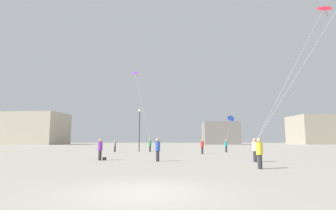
{
  "coord_description": "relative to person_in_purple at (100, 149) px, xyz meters",
  "views": [
    {
      "loc": [
        1.1,
        -8.29,
        1.6
      ],
      "look_at": [
        0.0,
        20.61,
        5.51
      ],
      "focal_mm": 27.79,
      "sensor_mm": 36.0,
      "label": 1
    }
  ],
  "objects": [
    {
      "name": "person_in_blue",
      "position": [
        4.67,
        -0.83,
        0.02
      ],
      "size": [
        0.38,
        0.38,
        1.74
      ],
      "rotation": [
        0.0,
        0.0,
        2.46
      ],
      "color": "#2D2D33",
      "rests_on": "ground_plane"
    },
    {
      "name": "kite_crimson_diamond",
      "position": [
        18.69,
        0.48,
        11.76
      ],
      "size": [
        7.52,
        2.16,
        11.95
      ],
      "color": "red"
    },
    {
      "name": "person_in_purple",
      "position": [
        0.0,
        0.0,
        0.0
      ],
      "size": [
        0.37,
        0.37,
        1.7
      ],
      "rotation": [
        0.0,
        0.0,
        0.65
      ],
      "color": "#2D2D33",
      "rests_on": "ground_plane"
    },
    {
      "name": "person_in_red",
      "position": [
        9.05,
        10.09,
        -0.01
      ],
      "size": [
        0.36,
        0.36,
        1.67
      ],
      "rotation": [
        0.0,
        0.0,
        0.78
      ],
      "color": "#2D2D33",
      "rests_on": "ground_plane"
    },
    {
      "name": "building_right_hall",
      "position": [
        58.12,
        81.98,
        4.55
      ],
      "size": [
        15.03,
        15.78,
        10.95
      ],
      "color": "#A39984",
      "rests_on": "ground_plane"
    },
    {
      "name": "ground_plane",
      "position": [
        5.12,
        -12.5,
        -0.93
      ],
      "size": [
        300.0,
        300.0,
        0.0
      ],
      "primitive_type": "plane",
      "color": "#9E9689"
    },
    {
      "name": "person_in_teal",
      "position": [
        12.53,
        13.96,
        -0.02
      ],
      "size": [
        0.36,
        0.36,
        1.67
      ],
      "rotation": [
        0.0,
        0.0,
        1.23
      ],
      "color": "#2D2D33",
      "rests_on": "ground_plane"
    },
    {
      "name": "person_in_yellow",
      "position": [
        10.8,
        -5.78,
        0.01
      ],
      "size": [
        0.37,
        0.37,
        1.71
      ],
      "rotation": [
        0.0,
        0.0,
        2.8
      ],
      "color": "#2D2D33",
      "rests_on": "ground_plane"
    },
    {
      "name": "person_in_grey",
      "position": [
        -2.35,
        14.6,
        -0.02
      ],
      "size": [
        0.36,
        0.36,
        1.66
      ],
      "rotation": [
        0.0,
        0.0,
        1.45
      ],
      "color": "#2D2D33",
      "rests_on": "ground_plane"
    },
    {
      "name": "lamppost_east",
      "position": [
        0.83,
        15.46,
        2.94
      ],
      "size": [
        0.36,
        0.36,
        5.9
      ],
      "color": "#2D2D30",
      "rests_on": "ground_plane"
    },
    {
      "name": "kite_cobalt_diamond",
      "position": [
        15.28,
        23.8,
        4.35
      ],
      "size": [
        3.52,
        10.62,
        4.53
      ],
      "color": "blue"
    },
    {
      "name": "person_in_green",
      "position": [
        2.33,
        15.63,
        0.02
      ],
      "size": [
        0.38,
        0.38,
        1.74
      ],
      "rotation": [
        0.0,
        0.0,
        1.14
      ],
      "color": "#2D2D33",
      "rests_on": "ground_plane"
    },
    {
      "name": "building_left_hall",
      "position": [
        -49.88,
        74.02,
        4.83
      ],
      "size": [
        28.0,
        17.01,
        11.53
      ],
      "color": "#B2A893",
      "rests_on": "ground_plane"
    },
    {
      "name": "kite_violet_delta",
      "position": [
        -1.42,
        25.02,
        12.34
      ],
      "size": [
        4.48,
        10.16,
        12.84
      ],
      "color": "purple"
    },
    {
      "name": "person_in_white",
      "position": [
        11.89,
        -1.1,
        0.02
      ],
      "size": [
        0.38,
        0.38,
        1.73
      ],
      "rotation": [
        0.0,
        0.0,
        5.87
      ],
      "color": "#2D2D33",
      "rests_on": "ground_plane"
    },
    {
      "name": "building_centre_hall",
      "position": [
        22.12,
        77.67,
        3.18
      ],
      "size": [
        12.87,
        11.64,
        8.23
      ],
      "color": "gray",
      "rests_on": "ground_plane"
    },
    {
      "name": "handbag_beside_flyer",
      "position": [
        0.35,
        0.1,
        -0.81
      ],
      "size": [
        0.33,
        0.31,
        0.24
      ],
      "primitive_type": "cube",
      "rotation": [
        0.0,
        0.0,
        2.44
      ],
      "color": "black",
      "rests_on": "ground_plane"
    }
  ]
}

